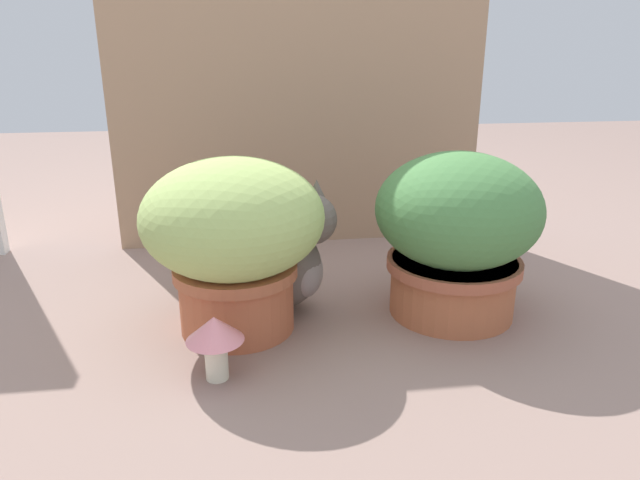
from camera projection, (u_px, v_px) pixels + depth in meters
The scene contains 6 objects.
ground_plane at pixel (288, 329), 1.26m from camera, with size 6.00×6.00×0.00m, color gray.
cardboard_backdrop at pixel (300, 76), 1.66m from camera, with size 1.08×0.03×0.99m, color tan.
grass_planter at pixel (234, 235), 1.20m from camera, with size 0.38×0.38×0.37m.
leafy_planter at pixel (456, 230), 1.28m from camera, with size 0.36×0.36×0.37m.
cat at pixel (274, 259), 1.32m from camera, with size 0.34×0.29×0.32m.
mushroom_ornament_pink at pixel (215, 335), 1.05m from camera, with size 0.11×0.11×0.12m.
Camera 1 is at (-0.08, -1.13, 0.59)m, focal length 32.81 mm.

